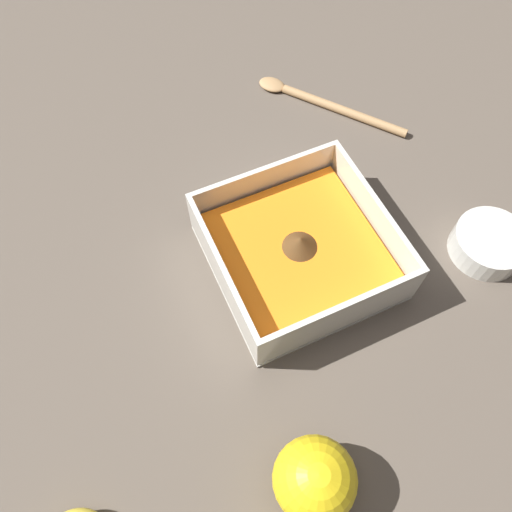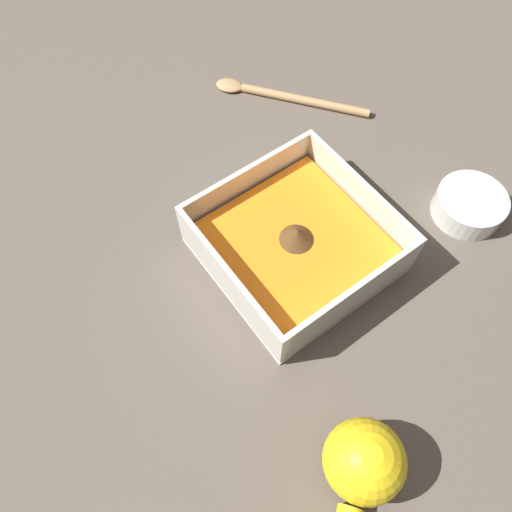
% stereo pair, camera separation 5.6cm
% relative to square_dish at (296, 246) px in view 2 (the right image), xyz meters
% --- Properties ---
extents(ground_plane, '(4.00, 4.00, 0.00)m').
position_rel_square_dish_xyz_m(ground_plane, '(-0.02, -0.02, -0.02)').
color(ground_plane, brown).
extents(square_dish, '(0.20, 0.20, 0.07)m').
position_rel_square_dish_xyz_m(square_dish, '(0.00, 0.00, 0.00)').
color(square_dish, silver).
rests_on(square_dish, ground_plane).
extents(spice_bowl, '(0.09, 0.09, 0.03)m').
position_rel_square_dish_xyz_m(spice_bowl, '(0.21, -0.08, -0.01)').
color(spice_bowl, silver).
rests_on(spice_bowl, ground_plane).
extents(lemon_squeezer, '(0.20, 0.16, 0.08)m').
position_rel_square_dish_xyz_m(lemon_squeezer, '(-0.11, -0.23, 0.01)').
color(lemon_squeezer, yellow).
rests_on(lemon_squeezer, ground_plane).
extents(wooden_spoon, '(0.16, 0.20, 0.01)m').
position_rel_square_dish_xyz_m(wooden_spoon, '(0.15, 0.22, -0.02)').
color(wooden_spoon, tan).
rests_on(wooden_spoon, ground_plane).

